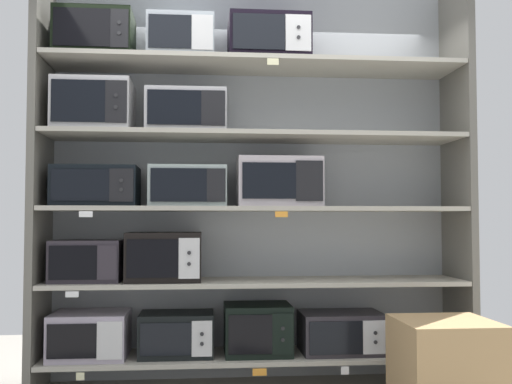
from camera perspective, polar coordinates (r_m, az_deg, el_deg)
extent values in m
cube|color=#9EA3A8|center=(4.33, -0.32, 1.13)|extent=(2.99, 0.04, 2.80)
cube|color=#68645B|center=(4.18, -19.85, 1.43)|extent=(0.05, 0.50, 2.80)
cube|color=#68645B|center=(4.42, 18.73, 1.19)|extent=(0.05, 0.50, 2.80)
cube|color=#ADA899|center=(4.15, 0.00, -15.37)|extent=(2.79, 0.50, 0.03)
cube|color=#A499AB|center=(4.17, -15.52, -12.96)|extent=(0.49, 0.41, 0.29)
cube|color=black|center=(3.98, -17.15, -13.44)|extent=(0.30, 0.01, 0.21)
cube|color=silver|center=(3.94, -13.78, -13.59)|extent=(0.16, 0.01, 0.23)
cube|color=black|center=(4.11, -7.57, -13.27)|extent=(0.48, 0.33, 0.28)
cube|color=black|center=(3.94, -8.58, -13.71)|extent=(0.32, 0.01, 0.21)
cube|color=silver|center=(3.94, -5.18, -13.75)|extent=(0.13, 0.01, 0.23)
cylinder|color=#262628|center=(3.93, -5.18, -14.21)|extent=(0.02, 0.01, 0.02)
cylinder|color=#262628|center=(3.92, -5.18, -13.33)|extent=(0.02, 0.01, 0.02)
cube|color=black|center=(4.12, 0.14, -12.92)|extent=(0.44, 0.37, 0.33)
cube|color=black|center=(3.92, -0.54, -13.42)|extent=(0.28, 0.01, 0.25)
cube|color=black|center=(3.95, 2.55, -13.36)|extent=(0.13, 0.01, 0.26)
cylinder|color=#262628|center=(3.94, 2.57, -13.90)|extent=(0.02, 0.01, 0.02)
cylinder|color=#262628|center=(3.93, 2.57, -12.86)|extent=(0.02, 0.01, 0.02)
cube|color=#2F2B31|center=(4.21, 8.10, -13.08)|extent=(0.55, 0.38, 0.27)
cube|color=black|center=(4.01, 7.66, -13.62)|extent=(0.35, 0.01, 0.21)
cube|color=silver|center=(4.07, 11.28, -13.42)|extent=(0.16, 0.01, 0.22)
cylinder|color=#262628|center=(4.07, 11.32, -13.85)|extent=(0.02, 0.01, 0.02)
cylinder|color=#262628|center=(4.06, 11.32, -13.03)|extent=(0.02, 0.01, 0.02)
cube|color=beige|center=(3.97, -16.41, -16.50)|extent=(0.05, 0.00, 0.05)
cube|color=orange|center=(3.92, 0.36, -16.79)|extent=(0.09, 0.00, 0.05)
cube|color=white|center=(4.00, 8.47, -16.48)|extent=(0.05, 0.00, 0.05)
cube|color=#ADA899|center=(4.07, 0.00, -8.58)|extent=(2.79, 0.50, 0.03)
cube|color=#2E282F|center=(4.11, -15.73, -6.31)|extent=(0.45, 0.36, 0.27)
cube|color=black|center=(3.94, -17.04, -6.46)|extent=(0.30, 0.01, 0.21)
cube|color=#2E282F|center=(3.90, -14.01, -6.53)|extent=(0.12, 0.01, 0.22)
cube|color=black|center=(4.05, -8.71, -6.09)|extent=(0.49, 0.41, 0.32)
cube|color=black|center=(3.85, -9.82, -6.26)|extent=(0.32, 0.01, 0.24)
cube|color=silver|center=(3.83, -6.39, -6.30)|extent=(0.13, 0.01, 0.26)
cylinder|color=#262628|center=(3.83, -6.40, -6.83)|extent=(0.02, 0.01, 0.02)
cylinder|color=#262628|center=(3.82, -6.39, -5.78)|extent=(0.02, 0.01, 0.02)
cube|color=white|center=(3.89, -17.13, -9.30)|extent=(0.08, 0.00, 0.04)
cube|color=#ADA899|center=(4.05, 0.00, -1.63)|extent=(2.79, 0.50, 0.03)
cube|color=black|center=(4.10, -14.96, 0.51)|extent=(0.55, 0.35, 0.26)
cube|color=black|center=(3.94, -16.41, 0.66)|extent=(0.36, 0.01, 0.20)
cube|color=black|center=(3.90, -12.71, 0.65)|extent=(0.15, 0.01, 0.21)
cylinder|color=#262628|center=(3.88, -12.73, 0.23)|extent=(0.02, 0.01, 0.02)
cylinder|color=#262628|center=(3.89, -12.72, 1.09)|extent=(0.02, 0.01, 0.02)
cube|color=#96A6A2|center=(4.04, -6.50, 0.53)|extent=(0.51, 0.34, 0.27)
cube|color=black|center=(3.87, -7.38, 0.68)|extent=(0.36, 0.01, 0.22)
cube|color=black|center=(3.87, -3.82, 0.66)|extent=(0.12, 0.01, 0.22)
cube|color=#BEB3B9|center=(4.07, 2.16, 0.92)|extent=(0.56, 0.35, 0.33)
cube|color=black|center=(3.89, 1.27, 1.10)|extent=(0.35, 0.01, 0.24)
cube|color=black|center=(3.92, 5.12, 1.07)|extent=(0.18, 0.01, 0.27)
cube|color=white|center=(3.85, -15.91, -2.04)|extent=(0.08, 0.00, 0.04)
cube|color=orange|center=(3.81, 2.44, -2.13)|extent=(0.08, 0.00, 0.04)
cube|color=#ADA899|center=(4.09, 0.00, 5.30)|extent=(2.79, 0.50, 0.03)
cube|color=#BCBBBD|center=(4.17, -15.17, 7.82)|extent=(0.50, 0.40, 0.34)
cube|color=black|center=(3.98, -16.59, 8.33)|extent=(0.33, 0.01, 0.27)
cube|color=black|center=(3.94, -13.19, 8.40)|extent=(0.14, 0.01, 0.27)
cylinder|color=#262628|center=(3.93, -13.22, 7.89)|extent=(0.02, 0.01, 0.02)
cylinder|color=#262628|center=(3.94, -13.21, 8.96)|extent=(0.02, 0.01, 0.02)
cube|color=#B9B8BB|center=(4.10, -6.66, 7.54)|extent=(0.53, 0.35, 0.29)
cube|color=black|center=(3.93, -7.79, 8.00)|extent=(0.35, 0.01, 0.23)
cube|color=black|center=(3.92, -4.10, 7.99)|extent=(0.16, 0.01, 0.23)
cube|color=#ADA899|center=(4.19, 0.00, 12.00)|extent=(2.79, 0.50, 0.03)
cube|color=black|center=(4.28, -15.08, 14.16)|extent=(0.50, 0.35, 0.31)
cube|color=black|center=(4.12, -16.27, 14.85)|extent=(0.36, 0.01, 0.25)
cube|color=black|center=(4.08, -12.89, 14.98)|extent=(0.11, 0.01, 0.25)
cylinder|color=#262628|center=(4.06, -12.92, 14.55)|extent=(0.02, 0.01, 0.02)
cylinder|color=#262628|center=(4.08, -12.90, 15.48)|extent=(0.02, 0.01, 0.02)
cube|color=#96A0A8|center=(4.22, -7.15, 14.15)|extent=(0.44, 0.37, 0.29)
cube|color=black|center=(4.04, -8.19, 14.92)|extent=(0.28, 0.01, 0.22)
cube|color=silver|center=(4.03, -5.14, 14.93)|extent=(0.14, 0.01, 0.23)
cube|color=black|center=(4.24, 1.15, 14.14)|extent=(0.54, 0.42, 0.30)
cube|color=black|center=(4.03, 0.33, 15.05)|extent=(0.34, 0.01, 0.23)
cube|color=silver|center=(4.06, 4.06, 14.91)|extent=(0.17, 0.01, 0.24)
cylinder|color=#262628|center=(4.04, 4.08, 14.50)|extent=(0.02, 0.01, 0.02)
cylinder|color=#262628|center=(4.06, 4.08, 15.39)|extent=(0.02, 0.01, 0.02)
cube|color=beige|center=(3.94, 1.62, 12.32)|extent=(0.07, 0.00, 0.04)
cube|color=tan|center=(3.71, 17.67, -15.68)|extent=(0.54, 0.54, 0.54)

